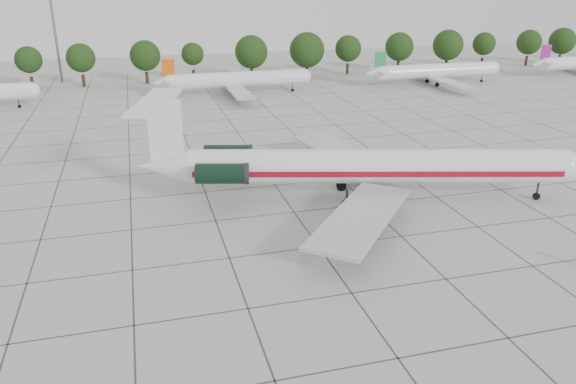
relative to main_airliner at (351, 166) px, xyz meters
name	(u,v)px	position (x,y,z in m)	size (l,w,h in m)	color
ground	(319,247)	(-6.68, -9.66, -3.83)	(260.00, 260.00, 0.00)	#ADADA6
apron_joints	(277,188)	(-6.68, 5.34, -3.83)	(170.00, 170.00, 0.02)	#383838
main_airliner	(351,166)	(0.00, 0.00, 0.00)	(45.63, 35.16, 10.85)	silver
bg_airliner_c	(237,80)	(-1.42, 58.39, -0.92)	(28.24, 27.20, 7.40)	silver
bg_airliner_d	(436,71)	(42.03, 57.58, -0.92)	(28.24, 27.20, 7.40)	silver
tree_line	(145,56)	(-18.36, 75.34, 2.15)	(249.86, 8.44, 10.22)	#332114
floodlight_mast	(52,15)	(-36.68, 82.34, 10.45)	(1.60, 1.60, 25.45)	slate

